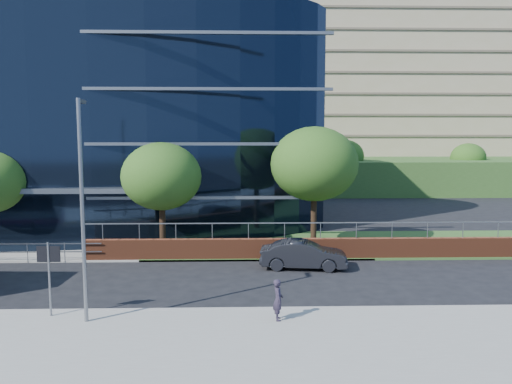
{
  "coord_description": "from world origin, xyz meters",
  "views": [
    {
      "loc": [
        11.67,
        -19.82,
        6.79
      ],
      "look_at": [
        12.44,
        8.0,
        3.73
      ],
      "focal_mm": 35.0,
      "sensor_mm": 36.0,
      "label": 1
    }
  ],
  "objects_px": {
    "tree_far_d": "(314,164)",
    "pedestrian": "(278,300)",
    "street_sign": "(49,263)",
    "tree_far_c": "(161,177)",
    "tree_dist_e": "(345,156)",
    "streetlight_east": "(82,204)",
    "tree_dist_f": "(468,158)",
    "parked_car": "(303,255)"
  },
  "relations": [
    {
      "from": "tree_far_d",
      "to": "tree_dist_e",
      "type": "xyz_separation_m",
      "value": [
        8.0,
        30.0,
        -0.65
      ]
    },
    {
      "from": "pedestrian",
      "to": "street_sign",
      "type": "bearing_deg",
      "value": 83.12
    },
    {
      "from": "street_sign",
      "to": "pedestrian",
      "type": "xyz_separation_m",
      "value": [
        8.46,
        -0.66,
        -1.24
      ]
    },
    {
      "from": "tree_dist_e",
      "to": "tree_dist_f",
      "type": "distance_m",
      "value": 16.13
    },
    {
      "from": "street_sign",
      "to": "parked_car",
      "type": "relative_size",
      "value": 0.63
    },
    {
      "from": "streetlight_east",
      "to": "parked_car",
      "type": "distance_m",
      "value": 12.22
    },
    {
      "from": "tree_far_c",
      "to": "streetlight_east",
      "type": "bearing_deg",
      "value": -95.11
    },
    {
      "from": "tree_dist_f",
      "to": "pedestrian",
      "type": "bearing_deg",
      "value": -121.43
    },
    {
      "from": "streetlight_east",
      "to": "parked_car",
      "type": "relative_size",
      "value": 1.79
    },
    {
      "from": "tree_dist_e",
      "to": "parked_car",
      "type": "height_order",
      "value": "tree_dist_e"
    },
    {
      "from": "street_sign",
      "to": "tree_far_d",
      "type": "height_order",
      "value": "tree_far_d"
    },
    {
      "from": "tree_far_d",
      "to": "pedestrian",
      "type": "relative_size",
      "value": 4.9
    },
    {
      "from": "tree_dist_f",
      "to": "streetlight_east",
      "type": "height_order",
      "value": "streetlight_east"
    },
    {
      "from": "tree_far_c",
      "to": "streetlight_east",
      "type": "distance_m",
      "value": 11.22
    },
    {
      "from": "tree_far_d",
      "to": "tree_far_c",
      "type": "bearing_deg",
      "value": -173.66
    },
    {
      "from": "tree_far_d",
      "to": "tree_dist_e",
      "type": "bearing_deg",
      "value": 75.07
    },
    {
      "from": "street_sign",
      "to": "tree_dist_f",
      "type": "bearing_deg",
      "value": 50.84
    },
    {
      "from": "tree_dist_f",
      "to": "streetlight_east",
      "type": "bearing_deg",
      "value": -127.58
    },
    {
      "from": "tree_far_c",
      "to": "tree_dist_e",
      "type": "xyz_separation_m",
      "value": [
        17.0,
        31.0,
        0.0
      ]
    },
    {
      "from": "streetlight_east",
      "to": "parked_car",
      "type": "xyz_separation_m",
      "value": [
        8.83,
        7.6,
        -3.7
      ]
    },
    {
      "from": "tree_far_c",
      "to": "tree_dist_e",
      "type": "bearing_deg",
      "value": 61.26
    },
    {
      "from": "tree_dist_e",
      "to": "parked_car",
      "type": "bearing_deg",
      "value": -104.85
    },
    {
      "from": "parked_car",
      "to": "tree_dist_f",
      "type": "bearing_deg",
      "value": -27.69
    },
    {
      "from": "tree_far_d",
      "to": "tree_dist_f",
      "type": "bearing_deg",
      "value": 53.13
    },
    {
      "from": "tree_dist_f",
      "to": "tree_dist_e",
      "type": "bearing_deg",
      "value": -172.87
    },
    {
      "from": "tree_far_d",
      "to": "pedestrian",
      "type": "xyz_separation_m",
      "value": [
        -3.04,
        -12.25,
        -4.28
      ]
    },
    {
      "from": "tree_dist_f",
      "to": "street_sign",
      "type": "bearing_deg",
      "value": -129.16
    },
    {
      "from": "street_sign",
      "to": "pedestrian",
      "type": "bearing_deg",
      "value": -4.46
    },
    {
      "from": "tree_dist_e",
      "to": "parked_car",
      "type": "xyz_separation_m",
      "value": [
        -9.17,
        -34.58,
        -3.8
      ]
    },
    {
      "from": "streetlight_east",
      "to": "tree_far_c",
      "type": "bearing_deg",
      "value": 84.89
    },
    {
      "from": "street_sign",
      "to": "tree_dist_e",
      "type": "xyz_separation_m",
      "value": [
        19.5,
        41.59,
        2.39
      ]
    },
    {
      "from": "tree_dist_f",
      "to": "tree_far_c",
      "type": "bearing_deg",
      "value": -135.0
    },
    {
      "from": "tree_dist_e",
      "to": "streetlight_east",
      "type": "distance_m",
      "value": 45.85
    },
    {
      "from": "streetlight_east",
      "to": "parked_car",
      "type": "height_order",
      "value": "streetlight_east"
    },
    {
      "from": "tree_far_d",
      "to": "tree_dist_f",
      "type": "distance_m",
      "value": 40.01
    },
    {
      "from": "streetlight_east",
      "to": "parked_car",
      "type": "bearing_deg",
      "value": 40.71
    },
    {
      "from": "street_sign",
      "to": "tree_far_c",
      "type": "distance_m",
      "value": 11.14
    },
    {
      "from": "street_sign",
      "to": "tree_dist_e",
      "type": "distance_m",
      "value": 45.99
    },
    {
      "from": "tree_far_c",
      "to": "tree_far_d",
      "type": "relative_size",
      "value": 0.87
    },
    {
      "from": "tree_far_d",
      "to": "pedestrian",
      "type": "distance_m",
      "value": 13.32
    },
    {
      "from": "parked_car",
      "to": "pedestrian",
      "type": "distance_m",
      "value": 7.9
    },
    {
      "from": "tree_dist_e",
      "to": "street_sign",
      "type": "bearing_deg",
      "value": -115.12
    }
  ]
}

